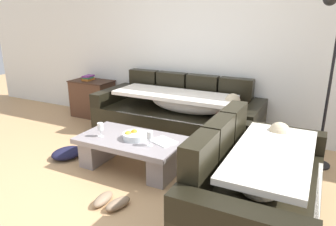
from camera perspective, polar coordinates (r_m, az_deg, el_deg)
name	(u,v)px	position (r m, az deg, el deg)	size (l,w,h in m)	color
ground_plane	(122,192)	(3.31, -8.40, -14.13)	(14.00, 14.00, 0.00)	tan
back_wall	(202,41)	(4.74, 6.26, 12.90)	(9.00, 0.10, 2.70)	white
couch_along_wall	(179,116)	(4.51, 2.04, -0.50)	(2.37, 0.92, 0.88)	black
couch_near_window	(258,187)	(2.81, 16.05, -12.86)	(0.92, 1.74, 0.88)	black
coffee_table	(131,149)	(3.66, -6.77, -6.57)	(1.20, 0.68, 0.38)	gray
fruit_bowl	(134,136)	(3.55, -6.16, -4.12)	(0.28, 0.28, 0.10)	silver
wine_glass_near_left	(100,127)	(3.66, -12.27, -2.54)	(0.07, 0.07, 0.17)	silver
wine_glass_near_right	(150,136)	(3.33, -3.36, -4.16)	(0.07, 0.07, 0.17)	silver
open_magazine	(163,141)	(3.46, -0.85, -5.21)	(0.28, 0.21, 0.01)	white
side_cabinet	(93,98)	(5.63, -13.61, 2.60)	(0.72, 0.44, 0.64)	#4F3021
book_stack_on_cabinet	(88,78)	(5.60, -14.38, 6.25)	(0.16, 0.22, 0.08)	#B76623
floor_lamp	(326,73)	(3.83, 26.95, 6.50)	(0.33, 0.31, 1.95)	black
pair_of_shoes	(110,201)	(3.10, -10.48, -15.62)	(0.33, 0.29, 0.09)	#8C7259
crumpled_garment	(67,153)	(4.16, -17.95, -6.97)	(0.40, 0.32, 0.12)	#191933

